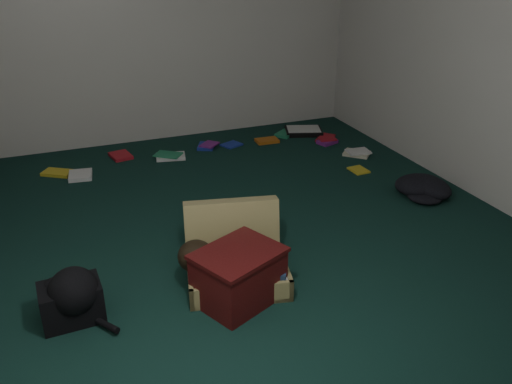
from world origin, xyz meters
TOP-DOWN VIEW (x-y plane):
  - floor at (0.00, 0.00)m, footprint 4.50×4.50m
  - wall_back at (0.00, 2.25)m, footprint 4.50×0.00m
  - wall_front at (0.00, -2.25)m, footprint 4.50×0.00m
  - wall_right at (2.00, 0.00)m, footprint 0.00×4.50m
  - suitcase at (-0.33, -0.60)m, footprint 0.75×0.74m
  - person at (-0.40, -0.74)m, footprint 0.65×0.43m
  - maroon_bin at (-0.40, -0.86)m, footprint 0.61×0.56m
  - backpack at (-1.36, -0.69)m, footprint 0.44×0.36m
  - clothing_pile at (1.70, -0.04)m, footprint 0.56×0.49m
  - paper_tray at (1.37, 1.81)m, footprint 0.48×0.42m
  - book_scatter at (0.44, 1.51)m, footprint 3.10×1.48m

SIDE VIEW (x-z plane):
  - floor at x=0.00m, z-range 0.00..0.00m
  - book_scatter at x=0.44m, z-range 0.00..0.02m
  - paper_tray at x=1.37m, z-range 0.00..0.06m
  - clothing_pile at x=1.70m, z-range 0.00..0.15m
  - backpack at x=-1.36m, z-range 0.00..0.26m
  - suitcase at x=-0.33m, z-range -0.09..0.37m
  - maroon_bin at x=-0.40m, z-range 0.00..0.34m
  - person at x=-0.40m, z-range 0.04..0.32m
  - wall_back at x=0.00m, z-range -0.95..3.55m
  - wall_front at x=0.00m, z-range -0.95..3.55m
  - wall_right at x=2.00m, z-range -0.95..3.55m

